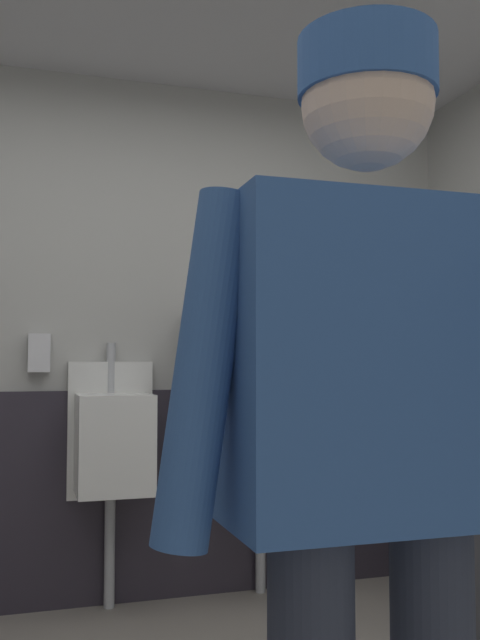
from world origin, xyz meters
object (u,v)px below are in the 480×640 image
at_px(urinal_middle, 266,437).
at_px(person, 374,440).
at_px(urinal_left, 113,442).
at_px(soap_dispenser, 39,353).
at_px(trash_bin, 465,543).

height_order(urinal_middle, person, person).
relative_size(urinal_left, person, 0.73).
xyz_separation_m(person, soap_dispenser, (-0.48, 2.36, 0.17)).
height_order(urinal_left, soap_dispenser, soap_dispenser).
distance_m(person, soap_dispenser, 2.42).
xyz_separation_m(person, trash_bin, (1.30, 1.62, -0.66)).
bearing_deg(soap_dispenser, urinal_middle, -6.29).
height_order(urinal_middle, soap_dispenser, soap_dispenser).
bearing_deg(urinal_left, urinal_middle, 0.00).
bearing_deg(trash_bin, soap_dispenser, 157.57).
bearing_deg(urinal_left, soap_dispenser, 160.32).
bearing_deg(person, urinal_middle, 74.92).
distance_m(urinal_left, soap_dispenser, 0.54).
relative_size(urinal_left, urinal_middle, 1.00).
xyz_separation_m(urinal_middle, person, (-0.60, -2.24, 0.24)).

